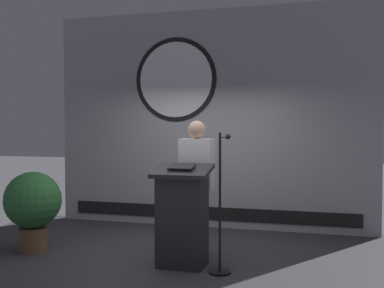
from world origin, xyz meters
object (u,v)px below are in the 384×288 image
at_px(speaker_person, 197,187).
at_px(podium, 182,216).
at_px(potted_plant, 33,204).
at_px(microphone_stand, 221,222).

bearing_deg(speaker_person, podium, -94.58).
height_order(speaker_person, potted_plant, speaker_person).
bearing_deg(potted_plant, podium, -2.34).
height_order(podium, potted_plant, podium).
relative_size(podium, speaker_person, 0.70).
xyz_separation_m(podium, speaker_person, (0.04, 0.48, 0.28)).
xyz_separation_m(speaker_person, microphone_stand, (0.43, -0.57, -0.30)).
xyz_separation_m(podium, potted_plant, (-2.00, 0.08, 0.04)).
height_order(podium, speaker_person, speaker_person).
height_order(speaker_person, microphone_stand, speaker_person).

